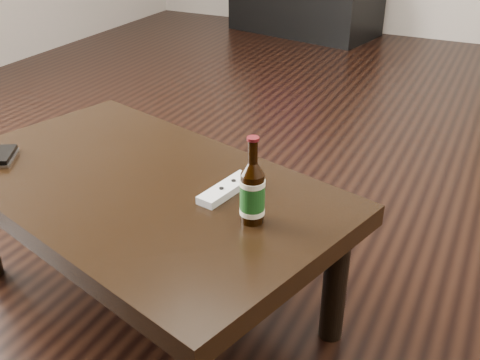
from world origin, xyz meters
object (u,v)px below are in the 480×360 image
at_px(tv_stand, 305,4).
at_px(remote, 226,189).
at_px(coffee_table, 139,198).
at_px(phone, 3,156).
at_px(beer_bottle, 252,193).

xyz_separation_m(tv_stand, remote, (0.95, -3.15, 0.19)).
height_order(coffee_table, remote, remote).
xyz_separation_m(phone, remote, (0.63, 0.10, 0.00)).
bearing_deg(phone, beer_bottle, -29.73).
distance_m(beer_bottle, remote, 0.15).
distance_m(coffee_table, remote, 0.24).
xyz_separation_m(coffee_table, remote, (0.23, 0.04, 0.06)).
xyz_separation_m(tv_stand, phone, (0.32, -3.26, 0.19)).
distance_m(tv_stand, remote, 3.30).
xyz_separation_m(tv_stand, coffee_table, (0.72, -3.20, 0.13)).
height_order(tv_stand, coffee_table, tv_stand).
height_order(phone, remote, remote).
distance_m(coffee_table, beer_bottle, 0.37).
relative_size(coffee_table, remote, 6.61).
bearing_deg(phone, tv_stand, 64.64).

